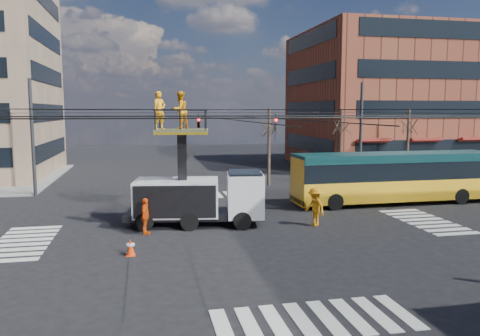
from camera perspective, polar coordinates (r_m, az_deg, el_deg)
name	(u,v)px	position (r m, az deg, el deg)	size (l,w,h in m)	color
ground	(242,231)	(23.09, 0.23, -7.67)	(120.00, 120.00, 0.00)	black
sidewalk_ne	(402,168)	(50.25, 19.09, 0.01)	(18.00, 18.00, 0.12)	slate
crosswalks	(242,231)	(23.09, 0.23, -7.65)	(22.40, 22.40, 0.02)	silver
building_ne	(398,100)	(52.99, 18.66, 7.90)	(20.06, 16.06, 14.00)	brown
overhead_network	(239,143)	(22.77, -0.15, 3.07)	(24.24, 24.24, 8.00)	#2D2D30
tree_a	(269,126)	(36.66, 3.57, 5.09)	(2.00, 2.00, 6.00)	#382B21
tree_b	(341,126)	(38.66, 12.22, 5.04)	(2.00, 2.00, 6.00)	#382B21
tree_c	(409,125)	(41.45, 19.86, 4.91)	(2.00, 2.00, 6.00)	#382B21
utility_truck	(198,183)	(24.00, -5.14, -1.85)	(7.26, 3.47, 6.82)	black
city_bus	(395,176)	(31.17, 18.38, -0.95)	(13.15, 2.75, 3.20)	yellow
traffic_cone	(131,247)	(19.73, -13.20, -9.36)	(0.36, 0.36, 0.71)	#FF3B0A
worker_ground	(145,216)	(22.72, -11.47, -5.78)	(1.03, 0.43, 1.75)	#EA520E
flagger	(315,207)	(24.19, 9.11, -4.69)	(1.27, 0.73, 1.96)	orange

